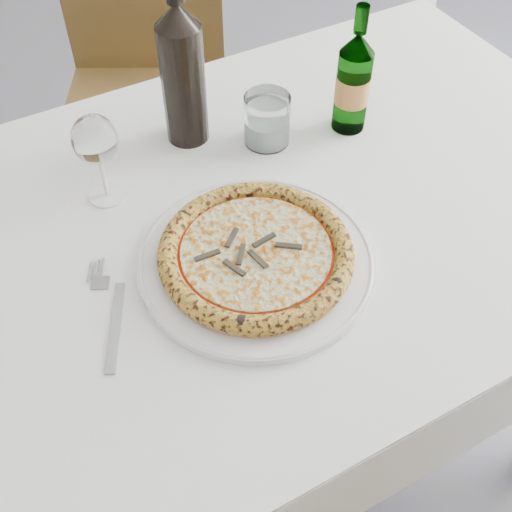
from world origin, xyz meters
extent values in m
cube|color=slate|center=(0.00, 0.00, -0.01)|extent=(5.00, 6.00, 0.02)
cube|color=brown|center=(-0.04, -0.12, 0.73)|extent=(1.47, 0.93, 0.04)
cube|color=white|center=(-0.04, -0.12, 0.75)|extent=(1.54, 1.00, 0.01)
cube|color=white|center=(-0.04, 0.31, 0.64)|extent=(1.46, 0.01, 0.22)
cube|color=white|center=(-0.04, -0.55, 0.64)|extent=(1.46, 0.01, 0.22)
cylinder|color=brown|center=(0.60, 0.22, 0.35)|extent=(0.06, 0.06, 0.71)
cube|color=brown|center=(0.01, 0.64, 0.45)|extent=(0.55, 0.55, 0.04)
cylinder|color=brown|center=(0.25, 0.73, 0.21)|extent=(0.04, 0.04, 0.43)
cylinder|color=brown|center=(0.11, 0.40, 0.21)|extent=(0.04, 0.04, 0.43)
cylinder|color=brown|center=(-0.09, 0.87, 0.21)|extent=(0.04, 0.04, 0.43)
cylinder|color=brown|center=(-0.23, 0.54, 0.21)|extent=(0.04, 0.04, 0.43)
cylinder|color=silver|center=(-0.04, -0.22, 0.76)|extent=(0.36, 0.36, 0.01)
torus|color=silver|center=(-0.04, -0.22, 0.77)|extent=(0.35, 0.35, 0.01)
cylinder|color=#DD904F|center=(-0.04, -0.22, 0.78)|extent=(0.28, 0.28, 0.01)
torus|color=#BC8C2D|center=(-0.04, -0.22, 0.78)|extent=(0.29, 0.29, 0.03)
cylinder|color=red|center=(-0.04, -0.22, 0.78)|extent=(0.24, 0.24, 0.00)
cylinder|color=#D1C889|center=(-0.04, -0.22, 0.79)|extent=(0.22, 0.22, 0.00)
cube|color=brown|center=(-0.01, -0.22, 0.79)|extent=(0.04, 0.01, 0.00)
cube|color=brown|center=(-0.01, -0.19, 0.79)|extent=(0.03, 0.04, 0.00)
cube|color=brown|center=(-0.05, -0.16, 0.79)|extent=(0.02, 0.04, 0.00)
cube|color=brown|center=(-0.07, -0.21, 0.79)|extent=(0.04, 0.02, 0.00)
cube|color=brown|center=(-0.08, -0.24, 0.79)|extent=(0.04, 0.02, 0.00)
cube|color=brown|center=(-0.05, -0.29, 0.79)|extent=(0.02, 0.04, 0.00)
cube|color=brown|center=(-0.01, -0.25, 0.79)|extent=(0.03, 0.04, 0.00)
cube|color=gray|center=(-0.26, -0.25, 0.76)|extent=(0.07, 0.15, 0.00)
cube|color=gray|center=(-0.26, -0.16, 0.76)|extent=(0.03, 0.03, 0.00)
cylinder|color=gray|center=(-0.27, -0.13, 0.76)|extent=(0.00, 0.04, 0.00)
cylinder|color=gray|center=(-0.26, -0.13, 0.76)|extent=(0.00, 0.04, 0.00)
cylinder|color=gray|center=(-0.26, -0.13, 0.76)|extent=(0.00, 0.04, 0.00)
cylinder|color=gray|center=(-0.25, -0.13, 0.76)|extent=(0.00, 0.04, 0.00)
cylinder|color=white|center=(-0.20, 0.01, 0.76)|extent=(0.06, 0.06, 0.00)
cylinder|color=white|center=(-0.20, 0.01, 0.80)|extent=(0.01, 0.01, 0.08)
ellipsoid|color=white|center=(-0.20, 0.01, 0.87)|extent=(0.07, 0.07, 0.08)
cylinder|color=white|center=(0.10, 0.04, 0.80)|extent=(0.08, 0.08, 0.09)
cylinder|color=white|center=(0.10, 0.04, 0.78)|extent=(0.07, 0.07, 0.04)
cylinder|color=#337A2E|center=(0.25, 0.02, 0.83)|extent=(0.06, 0.06, 0.15)
cone|color=#337A2E|center=(0.25, 0.02, 0.93)|extent=(0.06, 0.06, 0.04)
cylinder|color=#337A2E|center=(0.25, 0.02, 0.97)|extent=(0.02, 0.02, 0.05)
cylinder|color=gold|center=(0.25, 0.02, 0.84)|extent=(0.06, 0.06, 0.05)
cylinder|color=black|center=(-0.03, 0.11, 0.86)|extent=(0.08, 0.08, 0.22)
cone|color=black|center=(-0.03, 0.11, 0.99)|extent=(0.08, 0.08, 0.04)
camera|label=1|loc=(-0.28, -0.80, 1.50)|focal=45.00mm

